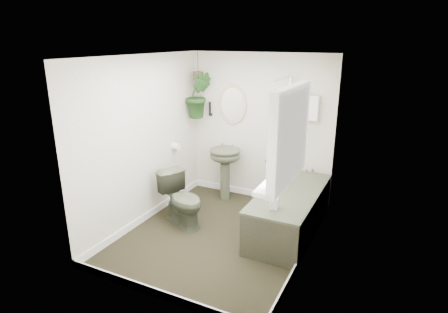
% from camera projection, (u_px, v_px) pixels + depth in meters
% --- Properties ---
extents(floor, '(2.30, 2.80, 0.02)m').
position_uv_depth(floor, '(219.00, 235.00, 4.97)').
color(floor, black).
rests_on(floor, ground).
extents(ceiling, '(2.30, 2.80, 0.02)m').
position_uv_depth(ceiling, '(218.00, 55.00, 4.27)').
color(ceiling, white).
rests_on(ceiling, ground).
extents(wall_back, '(2.30, 0.02, 2.30)m').
position_uv_depth(wall_back, '(260.00, 128.00, 5.82)').
color(wall_back, silver).
rests_on(wall_back, ground).
extents(wall_front, '(2.30, 0.02, 2.30)m').
position_uv_depth(wall_front, '(149.00, 193.00, 3.41)').
color(wall_front, silver).
rests_on(wall_front, ground).
extents(wall_left, '(0.02, 2.80, 2.30)m').
position_uv_depth(wall_left, '(143.00, 141.00, 5.11)').
color(wall_left, silver).
rests_on(wall_left, ground).
extents(wall_right, '(0.02, 2.80, 2.30)m').
position_uv_depth(wall_right, '(312.00, 166.00, 4.13)').
color(wall_right, silver).
rests_on(wall_right, ground).
extents(skirting, '(2.30, 2.80, 0.10)m').
position_uv_depth(skirting, '(219.00, 231.00, 4.95)').
color(skirting, white).
rests_on(skirting, floor).
extents(bathtub, '(0.72, 1.72, 0.58)m').
position_uv_depth(bathtub, '(290.00, 212.00, 4.97)').
color(bathtub, '#3F4432').
rests_on(bathtub, floor).
extents(bath_screen, '(0.04, 0.72, 1.40)m').
position_uv_depth(bath_screen, '(281.00, 129.00, 5.23)').
color(bath_screen, silver).
rests_on(bath_screen, bathtub).
extents(shower_box, '(0.20, 0.10, 0.35)m').
position_uv_depth(shower_box, '(312.00, 108.00, 5.31)').
color(shower_box, white).
rests_on(shower_box, wall_back).
extents(oval_mirror, '(0.46, 0.03, 0.62)m').
position_uv_depth(oval_mirror, '(233.00, 104.00, 5.87)').
color(oval_mirror, '#BEAE8E').
rests_on(oval_mirror, wall_back).
extents(wall_sconce, '(0.04, 0.04, 0.22)m').
position_uv_depth(wall_sconce, '(210.00, 109.00, 6.06)').
color(wall_sconce, black).
rests_on(wall_sconce, wall_back).
extents(toilet_roll_holder, '(0.11, 0.11, 0.11)m').
position_uv_depth(toilet_roll_holder, '(176.00, 146.00, 5.76)').
color(toilet_roll_holder, white).
rests_on(toilet_roll_holder, wall_left).
extents(window_recess, '(0.08, 1.00, 0.90)m').
position_uv_depth(window_recess, '(290.00, 135.00, 3.41)').
color(window_recess, white).
rests_on(window_recess, wall_right).
extents(window_sill, '(0.18, 1.00, 0.04)m').
position_uv_depth(window_sill, '(280.00, 177.00, 3.57)').
color(window_sill, white).
rests_on(window_sill, wall_right).
extents(window_blinds, '(0.01, 0.86, 0.76)m').
position_uv_depth(window_blinds, '(285.00, 135.00, 3.43)').
color(window_blinds, white).
rests_on(window_blinds, wall_right).
extents(toilet, '(0.83, 0.68, 0.74)m').
position_uv_depth(toilet, '(182.00, 199.00, 5.17)').
color(toilet, '#3F4432').
rests_on(toilet, floor).
extents(pedestal_sink, '(0.55, 0.49, 0.83)m').
position_uv_depth(pedestal_sink, '(225.00, 174.00, 5.97)').
color(pedestal_sink, '#3F4432').
rests_on(pedestal_sink, floor).
extents(sill_plant, '(0.24, 0.23, 0.22)m').
position_uv_depth(sill_plant, '(274.00, 165.00, 3.51)').
color(sill_plant, black).
rests_on(sill_plant, window_sill).
extents(hanging_plant, '(0.50, 0.48, 0.72)m').
position_uv_depth(hanging_plant, '(199.00, 95.00, 5.86)').
color(hanging_plant, black).
rests_on(hanging_plant, ceiling).
extents(soap_bottle, '(0.11, 0.11, 0.21)m').
position_uv_depth(soap_bottle, '(274.00, 201.00, 4.36)').
color(soap_bottle, black).
rests_on(soap_bottle, bathtub).
extents(hanging_pot, '(0.16, 0.16, 0.12)m').
position_uv_depth(hanging_pot, '(198.00, 76.00, 5.76)').
color(hanging_pot, '#3A3321').
rests_on(hanging_pot, ceiling).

